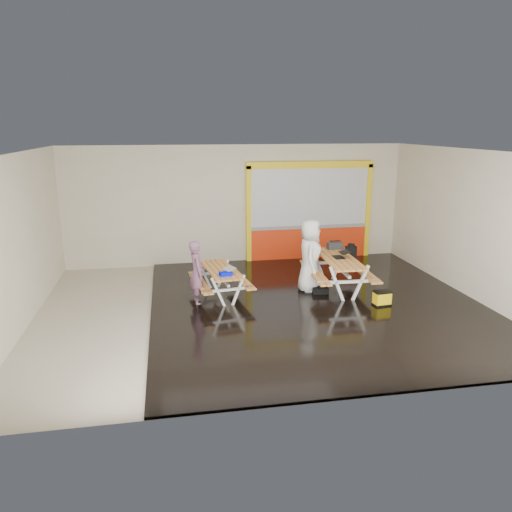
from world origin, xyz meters
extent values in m
cube|color=beige|center=(0.00, 0.00, -0.01)|extent=(10.00, 8.00, 0.01)
cube|color=white|center=(0.00, 0.00, 3.50)|extent=(10.00, 8.00, 0.01)
cube|color=beige|center=(0.00, 4.00, 1.75)|extent=(10.00, 0.01, 3.50)
cube|color=beige|center=(0.00, -4.00, 1.75)|extent=(10.00, 0.01, 3.50)
cube|color=beige|center=(-5.00, 0.00, 1.75)|extent=(0.01, 8.00, 3.50)
cube|color=beige|center=(5.00, 0.00, 1.75)|extent=(0.01, 8.00, 3.50)
cube|color=black|center=(1.25, 0.00, 0.03)|extent=(7.50, 7.98, 0.05)
cube|color=red|center=(2.20, 3.93, 0.50)|extent=(3.60, 0.12, 1.00)
cube|color=gray|center=(2.20, 3.93, 1.03)|extent=(3.60, 0.14, 0.10)
cube|color=silver|center=(2.20, 3.94, 1.94)|extent=(3.60, 0.08, 1.72)
cube|color=yellow|center=(0.33, 3.92, 1.45)|extent=(0.14, 0.16, 2.90)
cube|color=yellow|center=(4.07, 3.92, 1.45)|extent=(0.14, 0.16, 2.90)
cube|color=yellow|center=(2.20, 3.92, 2.90)|extent=(3.88, 0.16, 0.20)
cube|color=#D1873B|center=(-1.12, 0.85, 0.71)|extent=(0.36, 1.80, 0.04)
cube|color=#D1873B|center=(-0.99, 0.87, 0.71)|extent=(0.36, 1.80, 0.04)
cube|color=#D1873B|center=(-0.86, 0.89, 0.71)|extent=(0.36, 1.80, 0.04)
cube|color=#D1873B|center=(-0.74, 0.91, 0.71)|extent=(0.36, 1.80, 0.04)
cube|color=#D1873B|center=(-0.61, 0.92, 0.71)|extent=(0.36, 1.80, 0.04)
cube|color=white|center=(-1.00, 0.18, 0.39)|extent=(0.34, 0.10, 0.72)
cube|color=white|center=(-0.53, 0.24, 0.39)|extent=(0.34, 0.10, 0.72)
cube|color=white|center=(-0.77, 0.21, 0.43)|extent=(1.23, 0.23, 0.05)
cube|color=white|center=(-0.77, 0.21, 0.66)|extent=(0.61, 0.14, 0.05)
cube|color=white|center=(-1.19, 1.53, 0.39)|extent=(0.34, 0.10, 0.72)
cube|color=white|center=(-0.73, 1.60, 0.39)|extent=(0.34, 0.10, 0.72)
cube|color=white|center=(-0.96, 1.56, 0.43)|extent=(1.23, 0.23, 0.05)
cube|color=white|center=(-0.96, 1.56, 0.66)|extent=(0.61, 0.14, 0.05)
cube|color=white|center=(-0.86, 0.89, 0.53)|extent=(0.26, 1.47, 0.05)
cube|color=#D1873B|center=(-1.41, 0.81, 0.44)|extent=(0.36, 1.80, 0.04)
cube|color=#D1873B|center=(-1.29, 0.83, 0.44)|extent=(0.36, 1.80, 0.04)
cube|color=#D1873B|center=(-0.43, 0.95, 0.44)|extent=(0.36, 1.80, 0.04)
cube|color=#D1873B|center=(-0.31, 0.96, 0.44)|extent=(0.36, 1.80, 0.04)
cube|color=#D1873B|center=(1.77, 0.89, 0.84)|extent=(0.24, 2.18, 0.04)
cube|color=#D1873B|center=(1.92, 0.88, 0.84)|extent=(0.24, 2.18, 0.04)
cube|color=#D1873B|center=(2.08, 0.87, 0.84)|extent=(0.24, 2.18, 0.04)
cube|color=#D1873B|center=(2.23, 0.86, 0.84)|extent=(0.24, 2.18, 0.04)
cube|color=#D1873B|center=(2.39, 0.86, 0.84)|extent=(0.24, 2.18, 0.04)
cube|color=white|center=(1.76, 0.06, 0.46)|extent=(0.41, 0.08, 0.87)
cube|color=white|center=(2.32, 0.03, 0.46)|extent=(0.41, 0.08, 0.87)
cube|color=white|center=(2.04, 0.05, 0.51)|extent=(1.49, 0.13, 0.07)
cube|color=white|center=(2.04, 0.05, 0.79)|extent=(0.74, 0.10, 0.07)
cube|color=white|center=(1.83, 1.71, 0.46)|extent=(0.41, 0.08, 0.87)
cube|color=white|center=(2.40, 1.69, 0.46)|extent=(0.41, 0.08, 0.87)
cube|color=white|center=(2.12, 1.70, 0.51)|extent=(1.49, 0.13, 0.07)
cube|color=white|center=(2.12, 1.70, 0.79)|extent=(0.74, 0.10, 0.07)
cube|color=white|center=(2.08, 0.87, 0.63)|extent=(0.15, 1.79, 0.07)
cube|color=#D1873B|center=(1.41, 0.90, 0.52)|extent=(0.23, 2.18, 0.04)
cube|color=#D1873B|center=(1.55, 0.90, 0.52)|extent=(0.23, 2.18, 0.04)
cube|color=#D1873B|center=(2.60, 0.85, 0.52)|extent=(0.23, 2.18, 0.04)
cube|color=#D1873B|center=(2.75, 0.84, 0.52)|extent=(0.23, 2.18, 0.04)
imported|color=#7C506A|center=(-1.44, 0.56, 0.76)|extent=(0.42, 0.59, 1.51)
imported|color=white|center=(1.37, 0.97, 0.91)|extent=(0.80, 1.02, 1.82)
cube|color=silver|center=(-0.83, 0.43, 0.73)|extent=(0.33, 0.39, 0.02)
cube|color=silver|center=(-0.70, 0.48, 0.85)|extent=(0.32, 0.38, 0.06)
cube|color=silver|center=(-0.71, 0.48, 0.85)|extent=(0.27, 0.33, 0.05)
cube|color=black|center=(2.07, 0.88, 0.88)|extent=(0.26, 0.35, 0.02)
cube|color=black|center=(2.23, 0.88, 1.00)|extent=(0.24, 0.35, 0.07)
cube|color=silver|center=(2.22, 0.88, 1.00)|extent=(0.20, 0.31, 0.06)
cube|color=#010CEE|center=(-0.80, 0.34, 0.77)|extent=(0.31, 0.25, 0.08)
cube|color=black|center=(2.27, 1.73, 0.96)|extent=(0.41, 0.22, 0.18)
cylinder|color=black|center=(2.27, 1.73, 1.08)|extent=(0.30, 0.04, 0.02)
cube|color=black|center=(2.66, 1.55, 0.77)|extent=(0.28, 0.19, 0.39)
cylinder|color=black|center=(2.66, 1.55, 0.98)|extent=(0.19, 0.19, 0.10)
cube|color=black|center=(1.56, 0.68, 0.12)|extent=(0.41, 0.33, 0.14)
cube|color=black|center=(2.68, -0.40, 0.07)|extent=(0.41, 0.30, 0.04)
cube|color=#DFBD09|center=(2.68, -0.40, 0.21)|extent=(0.39, 0.28, 0.29)
cube|color=black|center=(2.68, -0.40, 0.37)|extent=(0.41, 0.30, 0.03)
camera|label=1|loc=(-2.04, -10.24, 4.02)|focal=34.38mm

